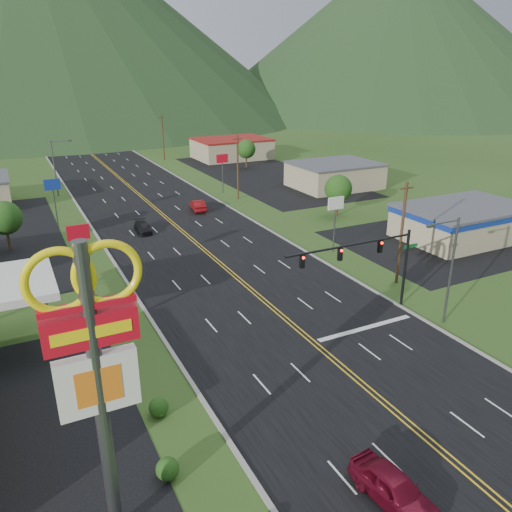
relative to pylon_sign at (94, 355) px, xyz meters
name	(u,v)px	position (x,y,z in m)	size (l,w,h in m)	color
ground	(429,441)	(17.00, -2.00, -9.30)	(500.00, 500.00, 0.00)	#2C4719
road	(429,441)	(17.00, -2.00, -9.30)	(20.00, 460.00, 0.04)	black
curb_west	(271,508)	(6.85, -2.00, -9.30)	(0.30, 460.00, 0.14)	gray
pylon_sign	(94,355)	(0.00, 0.00, 0.00)	(4.32, 0.60, 14.00)	#59595E
traffic_signal	(370,256)	(23.48, 12.00, -3.97)	(13.10, 0.43, 7.00)	black
streetlight_east	(449,264)	(28.18, 8.00, -4.12)	(3.28, 0.25, 9.00)	#59595E
streetlight_west	(56,164)	(5.32, 68.00, -4.12)	(3.28, 0.25, 9.00)	#59595E
building_east_near	(463,220)	(47.00, 23.00, -7.03)	(15.40, 10.40, 4.10)	tan
building_east_mid	(334,175)	(49.00, 53.00, -7.14)	(14.40, 11.40, 4.30)	tan
building_east_far	(232,148)	(45.00, 88.00, -7.04)	(16.40, 12.40, 4.50)	tan
pole_sign_west_a	(79,239)	(3.00, 28.00, -4.25)	(2.00, 0.18, 6.40)	#59595E
pole_sign_west_b	(53,190)	(3.00, 50.00, -4.25)	(2.00, 0.18, 6.40)	#59595E
pole_sign_east_a	(336,209)	(30.00, 26.00, -4.25)	(2.00, 0.18, 6.40)	#59595E
pole_sign_east_b	(222,162)	(30.00, 58.00, -4.25)	(2.00, 0.18, 6.40)	#59595E
tree_west_a	(4,218)	(-3.00, 43.00, -5.41)	(3.84, 3.84, 5.82)	#382314
tree_east_a	(338,189)	(39.00, 38.00, -5.41)	(3.84, 3.84, 5.82)	#382314
tree_east_b	(246,149)	(43.00, 76.00, -5.41)	(3.84, 3.84, 5.82)	#382314
utility_pole_a	(402,233)	(30.50, 16.00, -4.17)	(1.60, 0.28, 10.00)	#382314
utility_pole_b	(238,167)	(30.50, 53.00, -4.17)	(1.60, 0.28, 10.00)	#382314
utility_pole_c	(163,137)	(30.50, 93.00, -4.17)	(1.60, 0.28, 10.00)	#382314
utility_pole_d	(123,121)	(30.50, 133.00, -4.17)	(1.60, 0.28, 10.00)	#382314
mountain_n	(31,5)	(17.00, 218.00, 33.20)	(220.00, 220.00, 85.00)	#1B3116
mountain_ne	(395,31)	(164.84, 174.19, 25.70)	(180.00, 180.00, 70.00)	#1B3116
car_red_near	(394,489)	(12.28, -4.37, -8.47)	(1.96, 4.87, 1.66)	maroon
car_dark_mid	(143,228)	(12.43, 42.81, -8.68)	(1.74, 4.27, 1.24)	black
car_red_far	(198,205)	(22.33, 49.39, -8.52)	(1.64, 4.71, 1.55)	maroon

